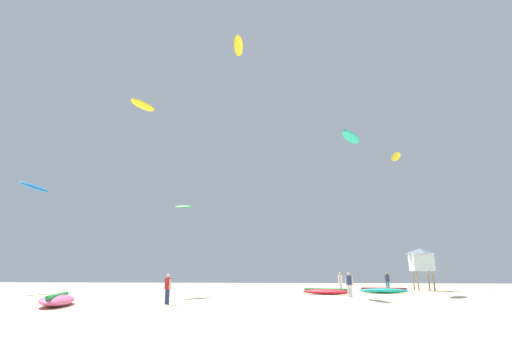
% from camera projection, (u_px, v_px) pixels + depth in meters
% --- Properties ---
extents(ground_plane, '(120.00, 120.00, 0.00)m').
position_uv_depth(ground_plane, '(204.00, 318.00, 13.75)').
color(ground_plane, beige).
extents(person_foreground, '(0.43, 0.37, 1.59)m').
position_uv_depth(person_foreground, '(168.00, 287.00, 20.22)').
color(person_foreground, navy).
rests_on(person_foreground, ground).
extents(person_midground, '(0.40, 0.53, 1.76)m').
position_uv_depth(person_midground, '(340.00, 281.00, 34.03)').
color(person_midground, silver).
rests_on(person_midground, ground).
extents(person_left, '(0.52, 0.41, 1.79)m').
position_uv_depth(person_left, '(387.00, 280.00, 36.99)').
color(person_left, teal).
rests_on(person_left, ground).
extents(person_right, '(0.52, 0.38, 1.70)m').
position_uv_depth(person_right, '(349.00, 283.00, 27.19)').
color(person_right, silver).
rests_on(person_right, ground).
extents(kite_grounded_near, '(4.18, 1.79, 0.50)m').
position_uv_depth(kite_grounded_near, '(384.00, 291.00, 31.89)').
color(kite_grounded_near, '#19B29E').
rests_on(kite_grounded_near, ground).
extents(kite_grounded_mid, '(4.26, 2.68, 0.50)m').
position_uv_depth(kite_grounded_mid, '(327.00, 292.00, 30.04)').
color(kite_grounded_mid, red).
rests_on(kite_grounded_mid, ground).
extents(kite_grounded_far, '(3.31, 5.25, 0.66)m').
position_uv_depth(kite_grounded_far, '(58.00, 300.00, 19.29)').
color(kite_grounded_far, '#E5598C').
rests_on(kite_grounded_far, ground).
extents(lifeguard_tower, '(2.30, 2.30, 4.15)m').
position_uv_depth(lifeguard_tower, '(421.00, 259.00, 38.15)').
color(lifeguard_tower, '#8C704C').
rests_on(lifeguard_tower, ground).
extents(kite_aloft_0, '(2.34, 0.69, 0.57)m').
position_uv_depth(kite_aloft_0, '(184.00, 207.00, 47.79)').
color(kite_aloft_0, green).
extents(kite_aloft_1, '(1.63, 3.60, 0.72)m').
position_uv_depth(kite_aloft_1, '(238.00, 46.00, 36.35)').
color(kite_aloft_1, yellow).
extents(kite_aloft_2, '(2.69, 3.87, 0.59)m').
position_uv_depth(kite_aloft_2, '(351.00, 137.00, 34.73)').
color(kite_aloft_2, '#19B29E').
extents(kite_aloft_3, '(1.18, 3.84, 0.86)m').
position_uv_depth(kite_aloft_3, '(34.00, 187.00, 35.64)').
color(kite_aloft_3, blue).
extents(kite_aloft_4, '(1.15, 3.64, 0.89)m').
position_uv_depth(kite_aloft_4, '(396.00, 157.00, 54.59)').
color(kite_aloft_4, yellow).
extents(kite_aloft_5, '(1.93, 2.91, 0.67)m').
position_uv_depth(kite_aloft_5, '(143.00, 105.00, 35.14)').
color(kite_aloft_5, yellow).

